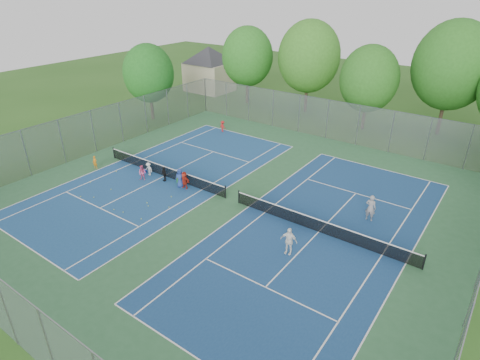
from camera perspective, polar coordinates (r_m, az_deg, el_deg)
name	(u,v)px	position (r m, az deg, el deg)	size (l,w,h in m)	color
ground	(232,201)	(29.58, -1.13, -2.96)	(120.00, 120.00, 0.00)	#29541A
court_pad	(232,201)	(29.58, -1.13, -2.95)	(32.00, 32.00, 0.01)	#2C5E38
court_left	(165,176)	(33.77, -10.69, 0.57)	(10.97, 23.77, 0.01)	navy
court_right	(319,232)	(26.58, 11.13, -7.25)	(10.97, 23.77, 0.01)	navy
net_left	(164,171)	(33.59, -10.75, 1.24)	(12.87, 0.10, 0.91)	black
net_right	(319,226)	(26.34, 11.22, -6.46)	(12.87, 0.10, 0.91)	black
fence_north	(327,119)	(41.62, 12.31, 8.44)	(32.00, 0.10, 4.00)	gray
fence_south	(7,311)	(20.52, -30.25, -15.80)	(32.00, 0.10, 4.00)	gray
fence_west	(93,132)	(39.65, -20.13, 6.48)	(32.00, 0.10, 4.00)	gray
house	(209,61)	(59.12, -4.44, 16.51)	(11.03, 11.03, 7.30)	#B7A88C
tree_nw	(247,57)	(52.46, 1.06, 17.14)	(6.40, 6.40, 9.58)	#443326
tree_nl	(309,57)	(49.19, 9.79, 16.90)	(7.20, 7.20, 10.69)	#443326
tree_nc	(369,79)	(44.60, 17.89, 13.53)	(6.00, 6.00, 8.85)	#443326
tree_nr	(453,66)	(45.60, 28.00, 14.17)	(7.60, 7.60, 11.42)	#443326
tree_side_w	(148,73)	(47.00, -12.89, 14.56)	(5.60, 5.60, 8.47)	#443326
ball_crate	(144,171)	(34.69, -13.47, 1.22)	(0.32, 0.32, 0.27)	#1A36C3
ball_hopper	(179,180)	(32.30, -8.66, 0.04)	(0.31, 0.31, 0.61)	green
student_a	(95,162)	(36.52, -19.93, 2.37)	(0.41, 0.27, 1.13)	orange
student_b	(142,173)	(33.23, -13.72, 0.99)	(0.62, 0.49, 1.28)	#E85A8D
student_c	(149,169)	(33.98, -12.85, 1.53)	(0.73, 0.42, 1.13)	white
student_d	(164,174)	(32.72, -10.74, 0.87)	(0.74, 0.31, 1.27)	black
student_e	(180,178)	(31.51, -8.52, 0.30)	(0.76, 0.50, 1.56)	navy
student_f	(184,180)	(31.25, -7.92, -0.03)	(1.31, 0.42, 1.42)	#AC2818
child_far_baseline	(223,126)	(42.97, -2.48, 7.64)	(0.77, 0.44, 1.20)	red
instructor	(371,208)	(28.20, 18.08, -3.79)	(0.70, 0.46, 1.91)	gray
teen_court_b	(289,241)	(23.95, 6.94, -8.58)	(1.04, 0.43, 1.78)	white
tennis_ball_0	(123,212)	(29.26, -16.28, -4.44)	(0.07, 0.07, 0.07)	#B3CC2F
tennis_ball_1	(148,206)	(29.57, -12.92, -3.64)	(0.07, 0.07, 0.07)	#CDE735
tennis_ball_2	(81,197)	(32.30, -21.72, -2.24)	(0.07, 0.07, 0.07)	gold
tennis_ball_3	(141,219)	(28.16, -13.87, -5.42)	(0.07, 0.07, 0.07)	#D9E735
tennis_ball_4	(171,197)	(30.44, -9.74, -2.39)	(0.07, 0.07, 0.07)	#BDCC2F
tennis_ball_5	(90,182)	(34.29, -20.50, -0.31)	(0.07, 0.07, 0.07)	#CDD631
tennis_ball_6	(94,197)	(31.86, -20.08, -2.35)	(0.07, 0.07, 0.07)	yellow
tennis_ball_7	(169,207)	(29.13, -10.07, -3.84)	(0.07, 0.07, 0.07)	#D1D932
tennis_ball_8	(114,210)	(29.77, -17.49, -4.05)	(0.07, 0.07, 0.07)	#C8D531
tennis_ball_9	(111,189)	(32.61, -17.88, -1.29)	(0.07, 0.07, 0.07)	#A7CB2F
tennis_ball_10	(147,203)	(29.99, -13.08, -3.20)	(0.07, 0.07, 0.07)	#CDEF37
tennis_ball_11	(116,172)	(35.47, -17.20, 1.13)	(0.07, 0.07, 0.07)	yellow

